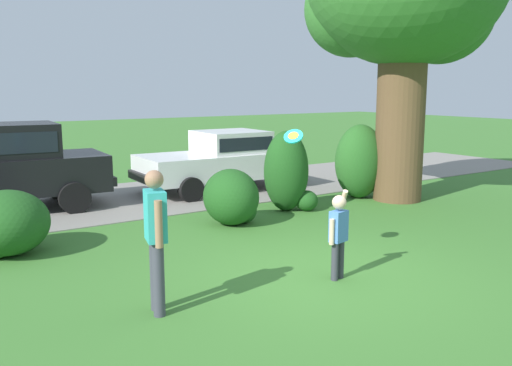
{
  "coord_description": "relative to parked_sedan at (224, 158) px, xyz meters",
  "views": [
    {
      "loc": [
        -5.06,
        -5.77,
        2.68
      ],
      "look_at": [
        0.04,
        1.79,
        1.1
      ],
      "focal_mm": 38.78,
      "sensor_mm": 36.0,
      "label": 1
    }
  ],
  "objects": [
    {
      "name": "parked_sedan",
      "position": [
        0.0,
        0.0,
        0.0
      ],
      "size": [
        4.46,
        2.2,
        1.56
      ],
      "color": "white",
      "rests_on": "ground"
    },
    {
      "name": "shrub_centre",
      "position": [
        -0.08,
        -2.88,
        -0.01
      ],
      "size": [
        1.11,
        1.0,
        1.76
      ],
      "color": "#1E511C",
      "rests_on": "ground"
    },
    {
      "name": "frisbee",
      "position": [
        -2.43,
        -6.1,
        1.14
      ],
      "size": [
        0.3,
        0.27,
        0.26
      ],
      "color": "#1EB7B2"
    },
    {
      "name": "ground_plane",
      "position": [
        -2.27,
        -6.61,
        -0.85
      ],
      "size": [
        80.0,
        80.0,
        0.0
      ],
      "primitive_type": "plane",
      "color": "#3D752D"
    },
    {
      "name": "adult_onlooker",
      "position": [
        -4.78,
        -6.5,
        0.13
      ],
      "size": [
        0.3,
        0.52,
        1.74
      ],
      "color": "#3F3F4C",
      "rests_on": "ground"
    },
    {
      "name": "child_thrower",
      "position": [
        -2.18,
        -6.82,
        -0.13
      ],
      "size": [
        0.42,
        0.33,
        1.29
      ],
      "color": "#383842",
      "rests_on": "ground"
    },
    {
      "name": "shrub_centre_right",
      "position": [
        2.25,
        -2.71,
        -0.01
      ],
      "size": [
        1.29,
        1.09,
        1.81
      ],
      "color": "#286023",
      "rests_on": "ground"
    },
    {
      "name": "shrub_centre_left",
      "position": [
        -1.75,
        -3.28,
        -0.32
      ],
      "size": [
        1.07,
        1.2,
        1.11
      ],
      "color": "#1E511C",
      "rests_on": "ground"
    },
    {
      "name": "shrub_near_tree",
      "position": [
        -5.83,
        -2.95,
        -0.35
      ],
      "size": [
        1.32,
        1.48,
        1.05
      ],
      "color": "#1E511C",
      "rests_on": "ground"
    },
    {
      "name": "driveway_strip",
      "position": [
        -2.27,
        0.26,
        -0.84
      ],
      "size": [
        28.0,
        4.4,
        0.02
      ],
      "primitive_type": "cube",
      "color": "gray",
      "rests_on": "ground"
    }
  ]
}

